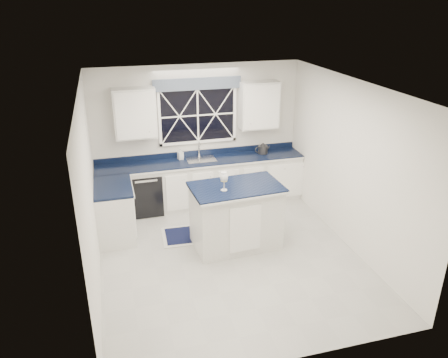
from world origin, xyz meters
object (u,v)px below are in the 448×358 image
object	(u,v)px
soap_bottle	(180,154)
dishwasher	(146,191)
island	(236,216)
kettle	(263,149)
faucet	(199,149)
wine_glass	(224,178)

from	to	relation	value
soap_bottle	dishwasher	bearing A→B (deg)	-168.20
island	soap_bottle	xyz separation A→B (m)	(-0.58, 1.78, 0.51)
island	kettle	size ratio (longest dim) A/B	4.70
dishwasher	faucet	xyz separation A→B (m)	(1.10, 0.19, 0.69)
island	soap_bottle	bearing A→B (deg)	104.32
kettle	wine_glass	world-z (taller)	wine_glass
faucet	island	bearing A→B (deg)	-83.74
island	soap_bottle	distance (m)	1.94
faucet	soap_bottle	size ratio (longest dim) A/B	1.40
faucet	kettle	distance (m)	1.26
dishwasher	island	world-z (taller)	island
faucet	soap_bottle	world-z (taller)	faucet
island	kettle	world-z (taller)	kettle
faucet	island	size ratio (longest dim) A/B	0.20
kettle	wine_glass	distance (m)	2.21
dishwasher	soap_bottle	world-z (taller)	soap_bottle
dishwasher	wine_glass	xyz separation A→B (m)	(1.07, -1.74, 0.87)
kettle	soap_bottle	bearing A→B (deg)	175.86
wine_glass	soap_bottle	world-z (taller)	wine_glass
wine_glass	island	bearing A→B (deg)	25.07
faucet	soap_bottle	xyz separation A→B (m)	(-0.38, -0.04, -0.05)
dishwasher	kettle	bearing A→B (deg)	1.01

